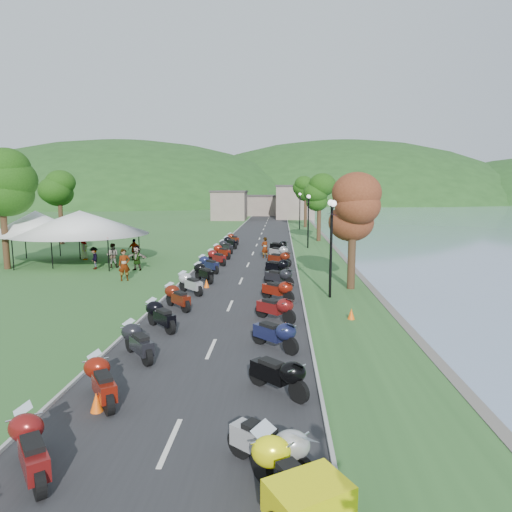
{
  "coord_description": "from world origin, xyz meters",
  "views": [
    {
      "loc": [
        2.43,
        -5.34,
        5.62
      ],
      "look_at": [
        0.83,
        23.84,
        1.3
      ],
      "focal_mm": 32.0,
      "sensor_mm": 36.0,
      "label": 1
    }
  ],
  "objects": [
    {
      "name": "pedestrian_c",
      "position": [
        -10.69,
        25.66,
        0.0
      ],
      "size": [
        0.89,
        1.09,
        1.58
      ],
      "primitive_type": "imported",
      "rotation": [
        0.0,
        0.0,
        5.25
      ],
      "color": "slate",
      "rests_on": "ground"
    },
    {
      "name": "hills_backdrop",
      "position": [
        0.0,
        200.0,
        0.0
      ],
      "size": [
        360.0,
        120.0,
        76.0
      ],
      "primitive_type": null,
      "color": "#285621",
      "rests_on": "ground"
    },
    {
      "name": "moto_row_right",
      "position": [
        2.28,
        18.89,
        0.55
      ],
      "size": [
        2.6,
        34.02,
        1.1
      ],
      "primitive_type": null,
      "color": "#331411",
      "rests_on": "ground"
    },
    {
      "name": "moto_row_left",
      "position": [
        -2.31,
        16.84,
        0.55
      ],
      "size": [
        2.6,
        49.68,
        1.1
      ],
      "primitive_type": null,
      "color": "#331411",
      "rests_on": "ground"
    },
    {
      "name": "traffic_cone_near",
      "position": [
        -2.2,
        5.29,
        0.26
      ],
      "size": [
        0.33,
        0.33,
        0.52
      ],
      "primitive_type": "cone",
      "color": "#F2590C",
      "rests_on": "ground"
    },
    {
      "name": "road",
      "position": [
        0.0,
        40.0,
        0.01
      ],
      "size": [
        7.0,
        120.0,
        0.02
      ],
      "primitive_type": "cube",
      "color": "#28282A",
      "rests_on": "ground"
    },
    {
      "name": "pedestrian_a",
      "position": [
        -7.18,
        21.78,
        0.0
      ],
      "size": [
        0.88,
        0.8,
        1.97
      ],
      "primitive_type": "imported",
      "rotation": [
        0.0,
        0.0,
        0.5
      ],
      "color": "slate",
      "rests_on": "ground"
    },
    {
      "name": "tree_lakeside",
      "position": [
        6.4,
        20.17,
        3.39
      ],
      "size": [
        2.44,
        2.44,
        6.78
      ],
      "primitive_type": null,
      "color": "#225412",
      "rests_on": "ground"
    },
    {
      "name": "vendor_tent_main",
      "position": [
        -12.73,
        28.27,
        2.0
      ],
      "size": [
        6.76,
        6.76,
        4.0
      ],
      "primitive_type": null,
      "color": "silver",
      "rests_on": "ground"
    },
    {
      "name": "far_building",
      "position": [
        -2.0,
        85.0,
        2.5
      ],
      "size": [
        18.0,
        16.0,
        5.0
      ],
      "primitive_type": "cube",
      "color": "gray",
      "rests_on": "ground"
    },
    {
      "name": "yellow_trike",
      "position": [
        2.57,
        2.0,
        0.56
      ],
      "size": [
        2.58,
        2.89,
        1.12
      ],
      "primitive_type": null,
      "rotation": [
        0.0,
        0.0,
        2.11
      ],
      "color": "#FEFA0D",
      "rests_on": "ground"
    },
    {
      "name": "pedestrian_b",
      "position": [
        -9.64,
        26.39,
        0.0
      ],
      "size": [
        0.9,
        0.57,
        1.76
      ],
      "primitive_type": "imported",
      "rotation": [
        0.0,
        0.0,
        3.26
      ],
      "color": "slate",
      "rests_on": "ground"
    },
    {
      "name": "vendor_tent_side",
      "position": [
        -15.99,
        27.97,
        2.0
      ],
      "size": [
        4.47,
        4.47,
        4.0
      ],
      "primitive_type": null,
      "color": "silver",
      "rests_on": "ground"
    },
    {
      "name": "tree_park_left",
      "position": [
        -16.91,
        25.45,
        5.01
      ],
      "size": [
        3.6,
        3.6,
        10.01
      ],
      "primitive_type": null,
      "color": "#225412",
      "rests_on": "ground"
    }
  ]
}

